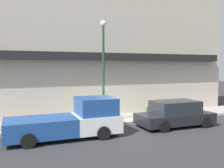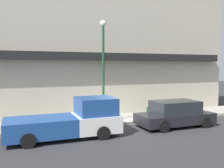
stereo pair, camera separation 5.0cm
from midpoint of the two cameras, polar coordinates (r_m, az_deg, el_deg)
ground_plane at (r=14.76m, az=2.23°, el=-9.43°), size 80.00×80.00×0.00m
sidewalk at (r=15.93m, az=0.30°, el=-8.13°), size 36.00×2.64×0.16m
building at (r=18.23m, az=-3.05°, el=7.84°), size 19.80×3.80×10.88m
pickup_truck at (r=12.38m, az=-9.17°, el=-8.26°), size 5.40×2.22×1.89m
parked_car at (r=14.86m, az=14.28°, el=-6.65°), size 4.42×2.11×1.47m
fire_hydrant at (r=16.06m, az=8.22°, el=-6.47°), size 0.17×0.17×0.73m
street_lamp at (r=14.45m, az=-1.91°, el=5.56°), size 0.36×0.36×5.91m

